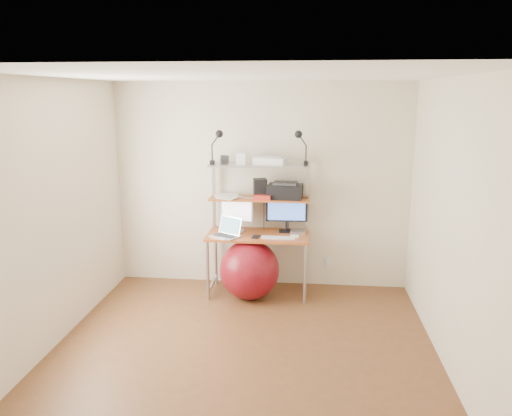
{
  "coord_description": "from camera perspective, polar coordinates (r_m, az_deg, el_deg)",
  "views": [
    {
      "loc": [
        0.56,
        -4.19,
        2.35
      ],
      "look_at": [
        0.0,
        1.15,
        1.12
      ],
      "focal_mm": 35.0,
      "sensor_mm": 36.0,
      "label": 1
    }
  ],
  "objects": [
    {
      "name": "room",
      "position": [
        4.37,
        -1.62,
        -1.69
      ],
      "size": [
        3.6,
        3.6,
        3.6
      ],
      "color": "brown",
      "rests_on": "ground"
    },
    {
      "name": "computer_desk",
      "position": [
        5.89,
        0.31,
        -0.8
      ],
      "size": [
        1.2,
        0.6,
        1.57
      ],
      "color": "#B45923",
      "rests_on": "ground"
    },
    {
      "name": "wall_outlet",
      "position": [
        6.33,
        8.29,
        -6.15
      ],
      "size": [
        0.08,
        0.01,
        0.12
      ],
      "primitive_type": "cube",
      "color": "silver",
      "rests_on": "room"
    },
    {
      "name": "monitor_silver",
      "position": [
        5.96,
        -2.22,
        -0.43
      ],
      "size": [
        0.4,
        0.17,
        0.45
      ],
      "rotation": [
        0.0,
        0.0,
        -0.14
      ],
      "color": "#ACACB1",
      "rests_on": "desktop"
    },
    {
      "name": "monitor_black",
      "position": [
        5.95,
        3.52,
        -0.38
      ],
      "size": [
        0.49,
        0.14,
        0.49
      ],
      "rotation": [
        0.0,
        0.0,
        0.04
      ],
      "color": "black",
      "rests_on": "desktop"
    },
    {
      "name": "laptop",
      "position": [
        5.8,
        -3.24,
        -2.76
      ],
      "size": [
        0.4,
        0.38,
        0.28
      ],
      "rotation": [
        0.0,
        0.0,
        -0.56
      ],
      "color": "silver",
      "rests_on": "desktop"
    },
    {
      "name": "keyboard",
      "position": [
        5.72,
        2.53,
        -3.41
      ],
      "size": [
        0.38,
        0.11,
        0.01
      ],
      "primitive_type": "cube",
      "rotation": [
        0.0,
        0.0,
        -0.01
      ],
      "color": "silver",
      "rests_on": "desktop"
    },
    {
      "name": "mouse",
      "position": [
        5.75,
        4.44,
        -3.25
      ],
      "size": [
        0.1,
        0.06,
        0.03
      ],
      "primitive_type": "cube",
      "rotation": [
        0.0,
        0.0,
        0.01
      ],
      "color": "silver",
      "rests_on": "desktop"
    },
    {
      "name": "mac_mini",
      "position": [
        5.93,
        4.86,
        -2.73
      ],
      "size": [
        0.19,
        0.19,
        0.03
      ],
      "primitive_type": "cube",
      "rotation": [
        0.0,
        0.0,
        -0.07
      ],
      "color": "silver",
      "rests_on": "desktop"
    },
    {
      "name": "phone",
      "position": [
        5.75,
        -0.02,
        -3.31
      ],
      "size": [
        0.09,
        0.15,
        0.01
      ],
      "primitive_type": "cube",
      "rotation": [
        0.0,
        0.0,
        -0.12
      ],
      "color": "black",
      "rests_on": "desktop"
    },
    {
      "name": "printer",
      "position": [
        5.87,
        3.35,
        1.98
      ],
      "size": [
        0.42,
        0.31,
        0.19
      ],
      "rotation": [
        0.0,
        0.0,
        -0.09
      ],
      "color": "black",
      "rests_on": "mid_shelf"
    },
    {
      "name": "nas_cube",
      "position": [
        5.88,
        0.48,
        2.26
      ],
      "size": [
        0.18,
        0.18,
        0.23
      ],
      "primitive_type": "cube",
      "rotation": [
        0.0,
        0.0,
        0.2
      ],
      "color": "black",
      "rests_on": "mid_shelf"
    },
    {
      "name": "red_box",
      "position": [
        5.81,
        0.74,
        1.25
      ],
      "size": [
        0.2,
        0.14,
        0.05
      ],
      "primitive_type": "cube",
      "rotation": [
        0.0,
        0.0,
        -0.04
      ],
      "color": "red",
      "rests_on": "mid_shelf"
    },
    {
      "name": "scanner",
      "position": [
        5.84,
        1.61,
        5.47
      ],
      "size": [
        0.39,
        0.29,
        0.09
      ],
      "rotation": [
        0.0,
        0.0,
        -0.18
      ],
      "color": "silver",
      "rests_on": "top_shelf"
    },
    {
      "name": "box_white",
      "position": [
        5.83,
        -1.7,
        5.66
      ],
      "size": [
        0.11,
        0.09,
        0.13
      ],
      "primitive_type": "cube",
      "rotation": [
        0.0,
        0.0,
        -0.01
      ],
      "color": "silver",
      "rests_on": "top_shelf"
    },
    {
      "name": "box_grey",
      "position": [
        5.94,
        -3.61,
        5.58
      ],
      "size": [
        0.11,
        0.11,
        0.09
      ],
      "primitive_type": "cube",
      "rotation": [
        0.0,
        0.0,
        0.34
      ],
      "color": "#2F2F31",
      "rests_on": "top_shelf"
    },
    {
      "name": "clip_lamp_left",
      "position": [
        5.77,
        -4.39,
        7.81
      ],
      "size": [
        0.16,
        0.09,
        0.4
      ],
      "color": "black",
      "rests_on": "top_shelf"
    },
    {
      "name": "clip_lamp_right",
      "position": [
        5.74,
        5.06,
        7.75
      ],
      "size": [
        0.16,
        0.09,
        0.4
      ],
      "color": "black",
      "rests_on": "top_shelf"
    },
    {
      "name": "exercise_ball",
      "position": [
        5.86,
        -0.75,
        -7.08
      ],
      "size": [
        0.7,
        0.7,
        0.7
      ],
      "primitive_type": "sphere",
      "color": "maroon",
      "rests_on": "floor"
    },
    {
      "name": "paper_stack",
      "position": [
        5.96,
        -3.32,
        1.36
      ],
      "size": [
        0.38,
        0.41,
        0.02
      ],
      "color": "white",
      "rests_on": "mid_shelf"
    }
  ]
}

